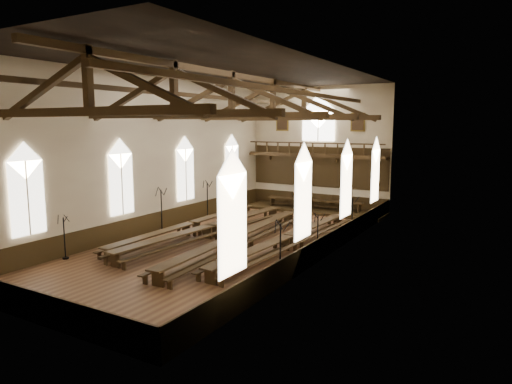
{
  "coord_description": "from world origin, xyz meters",
  "views": [
    {
      "loc": [
        14.52,
        -22.17,
        6.9
      ],
      "look_at": [
        0.74,
        1.5,
        2.85
      ],
      "focal_mm": 32.0,
      "sensor_mm": 36.0,
      "label": 1
    }
  ],
  "objects_px": {
    "candelabrum_left_far": "(208,206)",
    "candelabrum_left_near": "(65,246)",
    "candelabrum_right_near": "(280,262)",
    "candelabrum_right_far": "(352,223)",
    "refectory_row_a": "(191,225)",
    "refectory_row_d": "(289,239)",
    "dais": "(314,210)",
    "high_table": "(314,201)",
    "refectory_row_c": "(239,237)",
    "refectory_row_b": "(211,228)",
    "candelabrum_left_mid": "(162,218)",
    "candelabrum_right_mid": "(317,243)"
  },
  "relations": [
    {
      "from": "dais",
      "to": "high_table",
      "type": "relative_size",
      "value": 1.44
    },
    {
      "from": "candelabrum_right_near",
      "to": "candelabrum_right_mid",
      "type": "relative_size",
      "value": 1.17
    },
    {
      "from": "refectory_row_d",
      "to": "high_table",
      "type": "distance_m",
      "value": 11.55
    },
    {
      "from": "refectory_row_c",
      "to": "candelabrum_left_far",
      "type": "relative_size",
      "value": 5.38
    },
    {
      "from": "candelabrum_left_far",
      "to": "candelabrum_left_near",
      "type": "bearing_deg",
      "value": -90.0
    },
    {
      "from": "high_table",
      "to": "refectory_row_a",
      "type": "bearing_deg",
      "value": -108.76
    },
    {
      "from": "refectory_row_a",
      "to": "refectory_row_d",
      "type": "xyz_separation_m",
      "value": [
        6.94,
        -0.04,
        0.02
      ]
    },
    {
      "from": "refectory_row_c",
      "to": "candelabrum_left_near",
      "type": "xyz_separation_m",
      "value": [
        -6.56,
        -6.43,
        0.12
      ]
    },
    {
      "from": "candelabrum_left_far",
      "to": "candelabrum_right_near",
      "type": "relative_size",
      "value": 1.02
    },
    {
      "from": "refectory_row_c",
      "to": "candelabrum_left_far",
      "type": "distance_m",
      "value": 8.89
    },
    {
      "from": "refectory_row_d",
      "to": "refectory_row_c",
      "type": "bearing_deg",
      "value": -154.21
    },
    {
      "from": "dais",
      "to": "refectory_row_d",
      "type": "bearing_deg",
      "value": -73.97
    },
    {
      "from": "candelabrum_left_near",
      "to": "candelabrum_right_near",
      "type": "relative_size",
      "value": 0.85
    },
    {
      "from": "candelabrum_left_near",
      "to": "high_table",
      "type": "bearing_deg",
      "value": 72.47
    },
    {
      "from": "candelabrum_right_near",
      "to": "candelabrum_right_far",
      "type": "bearing_deg",
      "value": 90.0
    },
    {
      "from": "refectory_row_a",
      "to": "candelabrum_right_far",
      "type": "bearing_deg",
      "value": 29.2
    },
    {
      "from": "refectory_row_b",
      "to": "refectory_row_c",
      "type": "relative_size",
      "value": 1.01
    },
    {
      "from": "dais",
      "to": "candelabrum_left_near",
      "type": "height_order",
      "value": "candelabrum_left_near"
    },
    {
      "from": "refectory_row_b",
      "to": "candelabrum_right_mid",
      "type": "distance_m",
      "value": 7.22
    },
    {
      "from": "refectory_row_c",
      "to": "dais",
      "type": "height_order",
      "value": "refectory_row_c"
    },
    {
      "from": "refectory_row_c",
      "to": "candelabrum_left_near",
      "type": "relative_size",
      "value": 6.47
    },
    {
      "from": "dais",
      "to": "candelabrum_left_mid",
      "type": "distance_m",
      "value": 12.86
    },
    {
      "from": "candelabrum_right_near",
      "to": "candelabrum_left_mid",
      "type": "bearing_deg",
      "value": 157.38
    },
    {
      "from": "candelabrum_left_mid",
      "to": "dais",
      "type": "bearing_deg",
      "value": 62.5
    },
    {
      "from": "refectory_row_d",
      "to": "dais",
      "type": "xyz_separation_m",
      "value": [
        -3.19,
        11.09,
        -0.46
      ]
    },
    {
      "from": "refectory_row_d",
      "to": "candelabrum_left_far",
      "type": "bearing_deg",
      "value": 152.41
    },
    {
      "from": "refectory_row_a",
      "to": "refectory_row_b",
      "type": "bearing_deg",
      "value": -8.6
    },
    {
      "from": "candelabrum_left_near",
      "to": "candelabrum_right_far",
      "type": "height_order",
      "value": "candelabrum_right_far"
    },
    {
      "from": "dais",
      "to": "candelabrum_right_mid",
      "type": "height_order",
      "value": "candelabrum_right_mid"
    },
    {
      "from": "candelabrum_left_mid",
      "to": "candelabrum_right_mid",
      "type": "height_order",
      "value": "candelabrum_left_mid"
    },
    {
      "from": "high_table",
      "to": "candelabrum_left_far",
      "type": "relative_size",
      "value": 2.83
    },
    {
      "from": "candelabrum_left_near",
      "to": "refectory_row_a",
      "type": "bearing_deg",
      "value": 74.25
    },
    {
      "from": "candelabrum_right_far",
      "to": "dais",
      "type": "bearing_deg",
      "value": 130.47
    },
    {
      "from": "candelabrum_left_near",
      "to": "candelabrum_right_near",
      "type": "distance_m",
      "value": 11.44
    },
    {
      "from": "candelabrum_left_near",
      "to": "refectory_row_d",
      "type": "bearing_deg",
      "value": 40.06
    },
    {
      "from": "candelabrum_left_mid",
      "to": "refectory_row_d",
      "type": "bearing_deg",
      "value": 1.81
    },
    {
      "from": "refectory_row_b",
      "to": "candelabrum_left_far",
      "type": "xyz_separation_m",
      "value": [
        -3.89,
        4.98,
        0.25
      ]
    },
    {
      "from": "candelabrum_right_near",
      "to": "candelabrum_right_far",
      "type": "distance_m",
      "value": 9.94
    },
    {
      "from": "high_table",
      "to": "candelabrum_right_near",
      "type": "relative_size",
      "value": 2.89
    },
    {
      "from": "candelabrum_right_mid",
      "to": "candelabrum_right_far",
      "type": "distance_m",
      "value": 5.64
    },
    {
      "from": "dais",
      "to": "candelabrum_left_far",
      "type": "xyz_separation_m",
      "value": [
        -5.93,
        -6.33,
        0.74
      ]
    },
    {
      "from": "refectory_row_a",
      "to": "candelabrum_right_far",
      "type": "relative_size",
      "value": 5.81
    },
    {
      "from": "refectory_row_a",
      "to": "dais",
      "type": "xyz_separation_m",
      "value": [
        3.75,
        11.06,
        -0.45
      ]
    },
    {
      "from": "refectory_row_d",
      "to": "refectory_row_b",
      "type": "bearing_deg",
      "value": -177.57
    },
    {
      "from": "candelabrum_left_far",
      "to": "candelabrum_right_mid",
      "type": "xyz_separation_m",
      "value": [
        11.1,
        -5.37,
        -0.14
      ]
    },
    {
      "from": "refectory_row_a",
      "to": "candelabrum_left_far",
      "type": "relative_size",
      "value": 5.17
    },
    {
      "from": "refectory_row_b",
      "to": "candelabrum_right_near",
      "type": "bearing_deg",
      "value": -33.04
    },
    {
      "from": "refectory_row_b",
      "to": "candelabrum_left_mid",
      "type": "relative_size",
      "value": 5.26
    },
    {
      "from": "high_table",
      "to": "candelabrum_right_mid",
      "type": "bearing_deg",
      "value": -66.15
    },
    {
      "from": "refectory_row_d",
      "to": "candelabrum_left_far",
      "type": "height_order",
      "value": "candelabrum_left_far"
    }
  ]
}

